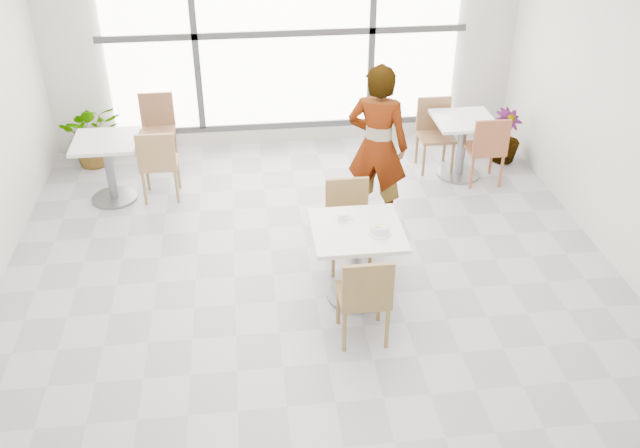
{
  "coord_description": "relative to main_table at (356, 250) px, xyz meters",
  "views": [
    {
      "loc": [
        -0.57,
        -5.13,
        3.98
      ],
      "look_at": [
        0.0,
        -0.3,
        1.0
      ],
      "focal_mm": 39.09,
      "sensor_mm": 36.0,
      "label": 1
    }
  ],
  "objects": [
    {
      "name": "chair_near",
      "position": [
        -0.03,
        -0.62,
        -0.02
      ],
      "size": [
        0.42,
        0.42,
        0.87
      ],
      "rotation": [
        0.0,
        0.0,
        3.14
      ],
      "color": "olive",
      "rests_on": "ground"
    },
    {
      "name": "bg_chair_right_near",
      "position": [
        1.88,
        2.02,
        -0.02
      ],
      "size": [
        0.42,
        0.42,
        0.87
      ],
      "rotation": [
        0.0,
        0.0,
        3.14
      ],
      "color": "#A25938",
      "rests_on": "ground"
    },
    {
      "name": "bg_chair_right_far",
      "position": [
        1.4,
        2.58,
        -0.02
      ],
      "size": [
        0.42,
        0.42,
        0.87
      ],
      "color": "olive",
      "rests_on": "ground"
    },
    {
      "name": "window",
      "position": [
        -0.36,
        3.44,
        0.98
      ],
      "size": [
        4.6,
        0.07,
        2.52
      ],
      "color": "white",
      "rests_on": "ground"
    },
    {
      "name": "coffee_cup",
      "position": [
        -0.11,
        0.16,
        0.26
      ],
      "size": [
        0.16,
        0.13,
        0.07
      ],
      "color": "white",
      "rests_on": "main_table"
    },
    {
      "name": "floor",
      "position": [
        -0.36,
        0.01,
        -0.52
      ],
      "size": [
        7.0,
        7.0,
        0.0
      ],
      "primitive_type": "plane",
      "color": "#9E9EA5",
      "rests_on": "ground"
    },
    {
      "name": "main_table",
      "position": [
        0.0,
        0.0,
        0.0
      ],
      "size": [
        0.8,
        0.8,
        0.75
      ],
      "color": "white",
      "rests_on": "ground"
    },
    {
      "name": "bg_table_right",
      "position": [
        1.66,
        2.28,
        -0.04
      ],
      "size": [
        0.7,
        0.7,
        0.75
      ],
      "color": "white",
      "rests_on": "ground"
    },
    {
      "name": "plant_right",
      "position": [
        2.34,
        2.61,
        -0.18
      ],
      "size": [
        0.49,
        0.49,
        0.68
      ],
      "primitive_type": "imported",
      "rotation": [
        0.0,
        0.0,
        0.38
      ],
      "color": "#417132",
      "rests_on": "ground"
    },
    {
      "name": "bg_table_left",
      "position": [
        -2.47,
        2.17,
        -0.04
      ],
      "size": [
        0.7,
        0.7,
        0.75
      ],
      "color": "silver",
      "rests_on": "ground"
    },
    {
      "name": "plant_left",
      "position": [
        -2.81,
        3.14,
        -0.11
      ],
      "size": [
        0.85,
        0.78,
        0.82
      ],
      "primitive_type": "imported",
      "rotation": [
        0.0,
        0.0,
        0.2
      ],
      "color": "#457C46",
      "rests_on": "ground"
    },
    {
      "name": "oatmeal_bowl",
      "position": [
        0.18,
        -0.1,
        0.27
      ],
      "size": [
        0.21,
        0.21,
        0.1
      ],
      "color": "white",
      "rests_on": "main_table"
    },
    {
      "name": "wall_back",
      "position": [
        -0.36,
        3.51,
        0.98
      ],
      "size": [
        6.0,
        0.0,
        6.0
      ],
      "primitive_type": "plane",
      "rotation": [
        1.57,
        0.0,
        0.0
      ],
      "color": "silver",
      "rests_on": "ground"
    },
    {
      "name": "bg_chair_left_far",
      "position": [
        -2.0,
        3.14,
        -0.02
      ],
      "size": [
        0.42,
        0.42,
        0.87
      ],
      "color": "brown",
      "rests_on": "ground"
    },
    {
      "name": "person",
      "position": [
        0.44,
        1.37,
        0.36
      ],
      "size": [
        0.76,
        0.64,
        1.77
      ],
      "primitive_type": "imported",
      "rotation": [
        0.0,
        0.0,
        2.73
      ],
      "color": "black",
      "rests_on": "ground"
    },
    {
      "name": "bg_chair_left_near",
      "position": [
        -1.91,
        2.09,
        -0.02
      ],
      "size": [
        0.42,
        0.42,
        0.87
      ],
      "rotation": [
        0.0,
        0.0,
        3.14
      ],
      "color": "#A07B4D",
      "rests_on": "ground"
    },
    {
      "name": "chair_far",
      "position": [
        0.02,
        0.61,
        -0.02
      ],
      "size": [
        0.42,
        0.42,
        0.87
      ],
      "color": "olive",
      "rests_on": "ground"
    }
  ]
}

